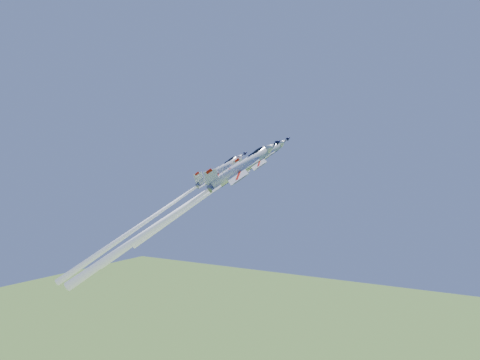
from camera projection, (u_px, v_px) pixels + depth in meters
The scene contains 4 objects.
jet_lead at pixel (216, 188), 121.47m from camera, with size 26.04×22.31×29.08m.
jet_left at pixel (191, 203), 129.08m from camera, with size 29.90×25.99×34.14m.
jet_right at pixel (180, 209), 112.85m from camera, with size 32.73×28.07×36.60m.
jet_slot at pixel (157, 214), 121.89m from camera, with size 30.36×26.72×35.33m.
Camera 1 is at (63.90, -103.99, 93.94)m, focal length 40.00 mm.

